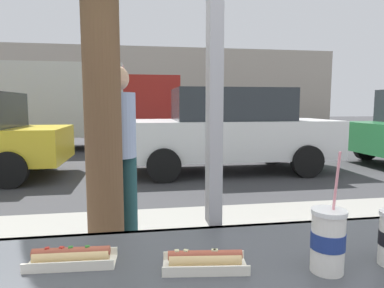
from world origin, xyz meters
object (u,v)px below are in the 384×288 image
at_px(parked_car_white, 228,130).
at_px(pedestrian, 118,146).
at_px(hotdog_tray_far, 205,260).
at_px(hotdog_tray_near, 72,257).
at_px(soda_cup_right, 328,240).
at_px(box_truck, 67,103).

bearing_deg(parked_car_white, pedestrian, -117.32).
relative_size(hotdog_tray_far, pedestrian, 0.15).
xyz_separation_m(hotdog_tray_near, pedestrian, (0.02, 2.05, 0.07)).
xyz_separation_m(parked_car_white, pedestrian, (-2.07, -4.02, 0.17)).
bearing_deg(parked_car_white, soda_cup_right, -102.69).
xyz_separation_m(hotdog_tray_far, box_truck, (-2.45, 10.75, 0.51)).
bearing_deg(soda_cup_right, hotdog_tray_near, 167.76).
distance_m(soda_cup_right, pedestrian, 2.30).
bearing_deg(hotdog_tray_far, box_truck, 102.86).
bearing_deg(soda_cup_right, box_truck, 104.40).
bearing_deg(hotdog_tray_near, soda_cup_right, -12.24).
bearing_deg(hotdog_tray_near, pedestrian, 89.53).
bearing_deg(hotdog_tray_far, hotdog_tray_near, 167.76).
bearing_deg(pedestrian, box_truck, 103.70).
xyz_separation_m(hotdog_tray_near, hotdog_tray_far, (0.37, -0.08, -0.00)).
xyz_separation_m(soda_cup_right, parked_car_white, (1.40, 6.21, -0.17)).
relative_size(soda_cup_right, parked_car_white, 0.07).
bearing_deg(hotdog_tray_far, pedestrian, 99.40).
xyz_separation_m(soda_cup_right, pedestrian, (-0.67, 2.20, 0.00)).
xyz_separation_m(box_truck, pedestrian, (2.10, -8.62, -0.44)).
bearing_deg(box_truck, parked_car_white, -47.80).
relative_size(hotdog_tray_near, parked_car_white, 0.05).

